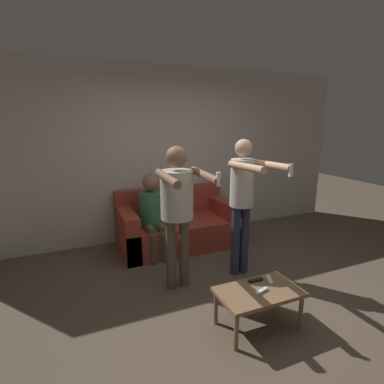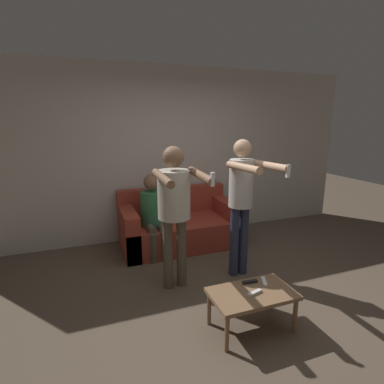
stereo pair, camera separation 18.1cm
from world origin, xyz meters
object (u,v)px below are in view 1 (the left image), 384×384
person_standing_left (178,201)px  person_standing_right (243,193)px  couch (177,227)px  remote_near (262,291)px  coffee_table (259,295)px  remote_far (255,280)px  person_seated (153,212)px  remote_mid (269,280)px

person_standing_left → person_standing_right: size_ratio=0.97×
couch → remote_near: bearing=-89.1°
coffee_table → remote_far: bearing=66.8°
couch → remote_near: size_ratio=11.27×
person_standing_right → person_seated: 1.34m
coffee_table → remote_near: remote_near is taller
person_seated → remote_near: size_ratio=7.54×
couch → remote_far: couch is taller
couch → person_standing_left: (-0.41, -1.16, 0.75)m
person_standing_right → remote_far: size_ratio=10.98×
person_standing_left → remote_near: (0.44, -0.96, -0.65)m
person_standing_right → remote_mid: (-0.19, -0.81, -0.66)m
remote_near → remote_far: bearing=72.0°
person_standing_right → person_seated: bearing=131.2°
person_standing_right → remote_far: 1.06m
person_standing_right → coffee_table: 1.22m
coffee_table → remote_far: remote_far is taller
remote_mid → person_standing_right: bearing=76.6°
coffee_table → remote_near: size_ratio=4.95×
remote_near → person_standing_right: bearing=68.2°
person_standing_right → person_standing_left: bearing=179.3°
person_standing_left → remote_near: bearing=-65.2°
person_seated → remote_near: bearing=-76.3°
person_standing_left → coffee_table: bearing=-64.5°
person_standing_right → couch: bearing=109.4°
person_seated → remote_near: 1.98m
person_standing_right → remote_far: (-0.32, -0.77, -0.66)m
couch → remote_mid: 2.00m
person_standing_right → remote_mid: person_standing_right is taller
person_standing_left → remote_near: person_standing_left is taller
person_standing_right → coffee_table: person_standing_right is taller
remote_far → remote_mid: bearing=-19.6°
person_seated → coffee_table: 1.96m
person_seated → coffee_table: (0.46, -1.88, -0.32)m
couch → person_standing_right: size_ratio=1.04×
remote_mid → remote_far: size_ratio=1.00×
person_standing_left → person_seated: (-0.02, 0.95, -0.39)m
person_seated → coffee_table: size_ratio=1.52×
remote_far → person_seated: bearing=106.8°
person_standing_left → coffee_table: person_standing_left is taller
couch → remote_near: (0.03, -2.12, 0.10)m
coffee_table → remote_mid: 0.22m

